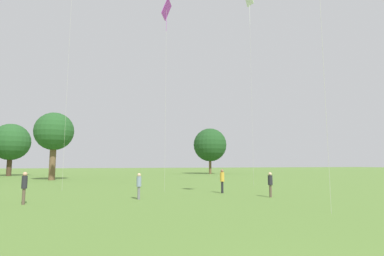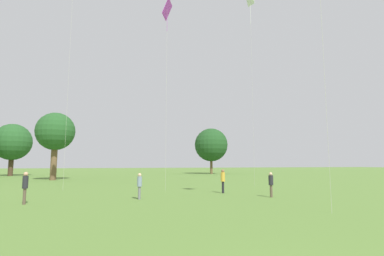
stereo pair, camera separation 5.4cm
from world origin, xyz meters
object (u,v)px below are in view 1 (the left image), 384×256
(person_standing_3, at_px, (270,182))
(person_standing_4, at_px, (222,179))
(person_standing_1, at_px, (139,184))
(distant_tree_1, at_px, (210,145))
(kite_0, at_px, (166,13))
(distant_tree_3, at_px, (54,132))
(distant_tree_2, at_px, (11,142))
(kite_4, at_px, (250,11))
(person_standing_2, at_px, (24,184))

(person_standing_3, xyz_separation_m, person_standing_4, (-2.04, 3.41, 0.09))
(person_standing_1, height_order, distant_tree_1, distant_tree_1)
(kite_0, distance_m, distant_tree_3, 24.68)
(person_standing_4, bearing_deg, person_standing_3, 62.59)
(kite_0, bearing_deg, person_standing_4, 125.86)
(person_standing_4, xyz_separation_m, distant_tree_2, (-24.91, 39.42, 4.96))
(person_standing_1, relative_size, kite_4, 0.08)
(person_standing_1, relative_size, person_standing_3, 0.99)
(person_standing_2, relative_size, kite_0, 0.11)
(kite_0, height_order, distant_tree_1, kite_0)
(person_standing_4, distance_m, kite_4, 18.20)
(person_standing_2, bearing_deg, person_standing_4, -80.02)
(person_standing_2, xyz_separation_m, person_standing_3, (14.69, -0.55, -0.09))
(person_standing_3, relative_size, person_standing_4, 0.92)
(person_standing_1, distance_m, kite_4, 21.69)
(person_standing_3, distance_m, person_standing_4, 3.97)
(kite_4, xyz_separation_m, distant_tree_3, (-20.50, 17.69, -11.32))
(person_standing_1, distance_m, person_standing_3, 8.54)
(distant_tree_1, relative_size, distant_tree_3, 1.07)
(person_standing_2, bearing_deg, kite_0, -61.33)
(person_standing_1, bearing_deg, distant_tree_3, -172.83)
(person_standing_2, bearing_deg, distant_tree_2, 13.42)
(person_standing_3, distance_m, kite_0, 16.23)
(person_standing_1, bearing_deg, person_standing_3, 69.80)
(person_standing_1, height_order, distant_tree_2, distant_tree_2)
(person_standing_4, height_order, kite_0, kite_0)
(person_standing_3, height_order, distant_tree_1, distant_tree_1)
(distant_tree_2, relative_size, distant_tree_3, 1.03)
(kite_0, relative_size, distant_tree_2, 1.70)
(kite_0, bearing_deg, distant_tree_1, -136.15)
(person_standing_3, bearing_deg, kite_0, 109.02)
(person_standing_3, relative_size, distant_tree_3, 0.18)
(kite_0, relative_size, kite_4, 0.82)
(person_standing_2, height_order, kite_4, kite_4)
(person_standing_4, xyz_separation_m, distant_tree_3, (-15.27, 22.70, 5.38))
(person_standing_4, bearing_deg, person_standing_1, -39.08)
(person_standing_2, height_order, person_standing_3, person_standing_2)
(person_standing_1, distance_m, person_standing_4, 6.81)
(distant_tree_3, bearing_deg, person_standing_1, -70.48)
(person_standing_2, xyz_separation_m, person_standing_4, (12.65, 2.86, -0.00))
(kite_4, distance_m, distant_tree_2, 47.23)
(person_standing_2, xyz_separation_m, kite_0, (8.76, 5.35, 13.82))
(person_standing_2, distance_m, person_standing_3, 14.70)
(person_standing_4, relative_size, distant_tree_1, 0.18)
(person_standing_2, relative_size, distant_tree_1, 0.18)
(person_standing_4, bearing_deg, distant_tree_3, -114.36)
(distant_tree_3, bearing_deg, kite_4, -40.80)
(person_standing_3, relative_size, distant_tree_1, 0.17)
(person_standing_4, bearing_deg, distant_tree_2, -115.99)
(kite_4, relative_size, distant_tree_3, 2.12)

